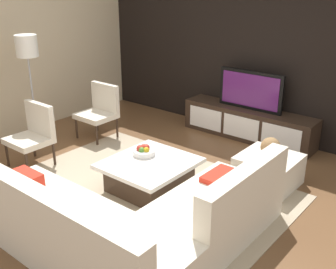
{
  "coord_description": "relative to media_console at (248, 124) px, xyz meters",
  "views": [
    {
      "loc": [
        2.95,
        -3.27,
        2.53
      ],
      "look_at": [
        -0.17,
        0.54,
        0.58
      ],
      "focal_mm": 43.78,
      "sensor_mm": 36.0,
      "label": 1
    }
  ],
  "objects": [
    {
      "name": "accent_chair_far",
      "position": [
        -1.92,
        -1.45,
        0.24
      ],
      "size": [
        0.57,
        0.52,
        0.87
      ],
      "rotation": [
        0.0,
        0.0,
        0.2
      ],
      "color": "#332319",
      "rests_on": "ground"
    },
    {
      "name": "fruit_bowl",
      "position": [
        -0.28,
        -2.2,
        0.18
      ],
      "size": [
        0.28,
        0.28,
        0.14
      ],
      "color": "silver",
      "rests_on": "coffee_table"
    },
    {
      "name": "floor_lamp",
      "position": [
        -2.5,
        -2.29,
        1.18
      ],
      "size": [
        0.32,
        0.32,
        1.69
      ],
      "color": "#A5A5AA",
      "rests_on": "ground"
    },
    {
      "name": "ground_plane",
      "position": [
        -0.0,
        -2.4,
        -0.25
      ],
      "size": [
        14.0,
        14.0,
        0.0
      ],
      "primitive_type": "plane",
      "color": "brown"
    },
    {
      "name": "media_console",
      "position": [
        0.0,
        0.0,
        0.0
      ],
      "size": [
        2.21,
        0.47,
        0.5
      ],
      "color": "#332319",
      "rests_on": "ground"
    },
    {
      "name": "ottoman",
      "position": [
        0.99,
        -1.26,
        -0.05
      ],
      "size": [
        0.7,
        0.7,
        0.4
      ],
      "primitive_type": "cube",
      "color": "beige",
      "rests_on": "ground"
    },
    {
      "name": "area_rug",
      "position": [
        -0.1,
        -2.4,
        -0.24
      ],
      "size": [
        3.41,
        2.45,
        0.01
      ],
      "primitive_type": "cube",
      "color": "tan",
      "rests_on": "ground"
    },
    {
      "name": "side_wall_left",
      "position": [
        -3.2,
        -2.2,
        1.15
      ],
      "size": [
        0.12,
        5.2,
        2.8
      ],
      "primitive_type": "cube",
      "color": "beige",
      "rests_on": "ground"
    },
    {
      "name": "decorative_ball",
      "position": [
        0.99,
        -1.26,
        0.27
      ],
      "size": [
        0.25,
        0.25,
        0.25
      ],
      "primitive_type": "sphere",
      "color": "#997247",
      "rests_on": "ottoman"
    },
    {
      "name": "feature_wall_back",
      "position": [
        -0.0,
        0.3,
        1.15
      ],
      "size": [
        6.4,
        0.12,
        2.8
      ],
      "primitive_type": "cube",
      "color": "black",
      "rests_on": "ground"
    },
    {
      "name": "sectional_couch",
      "position": [
        0.52,
        -3.3,
        0.03
      ],
      "size": [
        2.48,
        2.3,
        0.83
      ],
      "color": "beige",
      "rests_on": "ground"
    },
    {
      "name": "coffee_table",
      "position": [
        -0.1,
        -2.3,
        -0.05
      ],
      "size": [
        0.97,
        1.05,
        0.38
      ],
      "color": "#332319",
      "rests_on": "ground"
    },
    {
      "name": "television",
      "position": [
        -0.0,
        0.0,
        0.56
      ],
      "size": [
        1.09,
        0.06,
        0.62
      ],
      "color": "black",
      "rests_on": "media_console"
    },
    {
      "name": "accent_chair_near",
      "position": [
        -1.83,
        -2.75,
        0.24
      ],
      "size": [
        0.56,
        0.51,
        0.87
      ],
      "rotation": [
        0.0,
        0.0,
        0.11
      ],
      "color": "#332319",
      "rests_on": "ground"
    }
  ]
}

